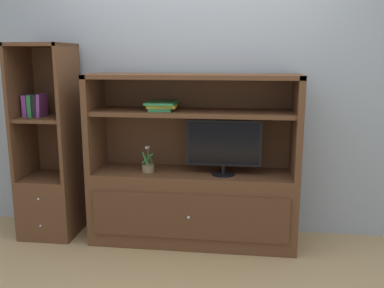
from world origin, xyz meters
TOP-DOWN VIEW (x-y plane):
  - ground_plane at (0.00, 0.00)m, footprint 8.00×8.00m
  - painted_rear_wall at (0.00, 0.75)m, footprint 6.00×0.10m
  - media_console at (0.00, 0.41)m, footprint 1.74×0.51m
  - tv_monitor at (0.26, 0.34)m, footprint 0.61×0.19m
  - potted_plant at (-0.37, 0.35)m, footprint 0.11×0.11m
  - magazine_stack at (-0.26, 0.40)m, footprint 0.25×0.33m
  - bookshelf_tall at (-1.28, 0.41)m, footprint 0.47×0.48m
  - upright_book_row at (-1.38, 0.40)m, footprint 0.17×0.16m

SIDE VIEW (x-z plane):
  - ground_plane at x=0.00m, z-range 0.00..0.00m
  - media_console at x=0.00m, z-range -0.25..1.19m
  - bookshelf_tall at x=-1.28m, z-range -0.30..1.39m
  - potted_plant at x=-0.37m, z-range 0.55..0.78m
  - tv_monitor at x=0.26m, z-range 0.64..1.09m
  - upright_book_row at x=-1.38m, z-range 1.07..1.26m
  - magazine_stack at x=-0.26m, z-range 1.14..1.22m
  - painted_rear_wall at x=0.00m, z-range 0.00..2.80m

